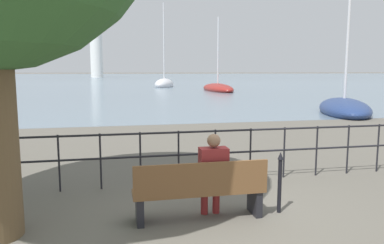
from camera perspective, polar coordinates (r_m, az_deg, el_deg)
The scene contains 11 objects.
ground_plane at distance 5.78m, azimuth 1.06°, elevation -14.43°, with size 1000.00×1000.00×0.00m, color #605B51.
harbor_water at distance 165.11m, azimuth -11.65°, elevation 6.87°, with size 600.00×300.00×0.01m.
park_bench at distance 5.57m, azimuth 1.23°, elevation -10.49°, with size 1.96×0.45×0.90m.
seated_person_left at distance 5.62m, azimuth 3.20°, elevation -7.60°, with size 0.42×0.35×1.28m.
promenade_railing at distance 7.22m, azimuth -2.06°, elevation -4.13°, with size 13.24×0.04×1.05m.
closed_umbrella at distance 5.98m, azimuth 13.24°, elevation -8.45°, with size 0.09×0.09×0.96m.
sailboat_0 at distance 51.32m, azimuth -4.26°, elevation 5.77°, with size 4.07×5.48×11.68m.
sailboat_1 at distance 21.04m, azimuth 22.15°, elevation 2.02°, with size 4.76×6.80×10.64m.
sailboat_2 at distance 52.40m, azimuth -27.06°, elevation 4.94°, with size 2.46×5.54×8.75m.
sailboat_3 at distance 41.73m, azimuth 3.93°, elevation 5.11°, with size 2.58×8.91×8.35m.
harbor_lighthouse at distance 133.31m, azimuth -14.41°, elevation 11.24°, with size 4.08×4.08×23.16m.
Camera 1 is at (-1.21, -5.21, 2.19)m, focal length 35.00 mm.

